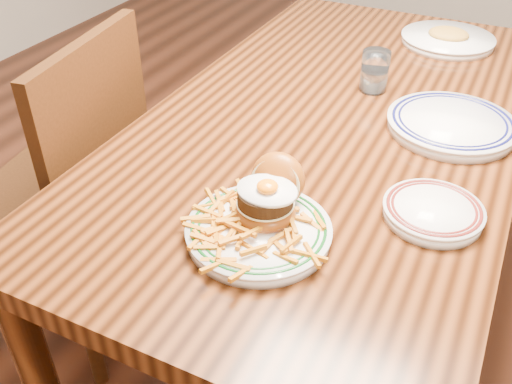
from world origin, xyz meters
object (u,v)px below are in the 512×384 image
at_px(chair_left, 69,194).
at_px(table, 336,144).
at_px(side_plate, 433,211).
at_px(main_plate, 262,218).

bearing_deg(chair_left, table, 17.62).
height_order(chair_left, side_plate, chair_left).
height_order(chair_left, main_plate, chair_left).
xyz_separation_m(chair_left, side_plate, (0.92, 0.00, 0.26)).
height_order(table, side_plate, side_plate).
bearing_deg(main_plate, table, 89.20).
bearing_deg(side_plate, chair_left, -177.53).
xyz_separation_m(table, main_plate, (0.03, -0.49, 0.12)).
distance_m(table, side_plate, 0.44).
height_order(main_plate, side_plate, main_plate).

